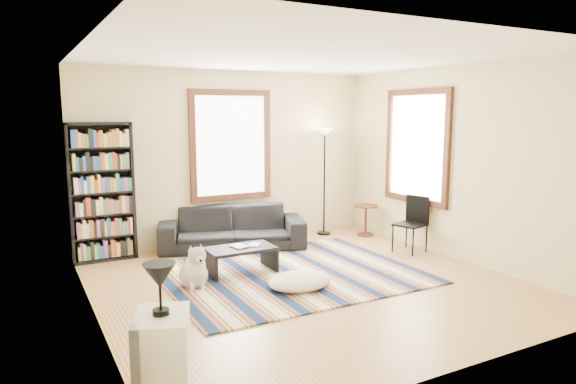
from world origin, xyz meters
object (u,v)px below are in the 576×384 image
bookshelf (101,192)px  folding_chair (410,225)px  dog (193,266)px  sofa (232,228)px  white_cabinet (163,360)px  floor_lamp (324,182)px  coffee_table (241,260)px  floor_cushion (300,281)px  side_table (366,220)px

bookshelf → folding_chair: bookshelf is taller
dog → sofa: bearing=55.4°
white_cabinet → dog: (0.99, 2.37, -0.07)m
bookshelf → dog: bookshelf is taller
floor_lamp → folding_chair: floor_lamp is taller
coffee_table → folding_chair: 2.75m
sofa → coffee_table: 1.35m
sofa → folding_chair: size_ratio=2.63×
bookshelf → coffee_table: bearing=-46.0°
floor_cushion → folding_chair: size_ratio=0.95×
coffee_table → floor_cushion: bearing=-66.4°
floor_lamp → white_cabinet: floor_lamp is taller
floor_lamp → folding_chair: size_ratio=2.16×
sofa → dog: 1.90m
coffee_table → dog: bearing=-161.6°
floor_cushion → white_cabinet: (-2.12, -1.71, 0.25)m
dog → side_table: bearing=21.0°
folding_chair → sofa: bearing=131.0°
floor_cushion → folding_chair: folding_chair is taller
bookshelf → floor_lamp: (3.68, -0.17, -0.07)m
side_table → folding_chair: 1.20m
folding_chair → bookshelf: bearing=141.2°
floor_cushion → floor_lamp: 3.02m
coffee_table → floor_cushion: 0.99m
side_table → floor_cushion: bearing=-142.0°
coffee_table → floor_lamp: floor_lamp is taller
coffee_table → side_table: (2.77, 0.95, 0.09)m
coffee_table → side_table: size_ratio=1.67×
floor_cushion → white_cabinet: 2.74m
coffee_table → floor_cushion: coffee_table is taller
folding_chair → dog: 3.46m
floor_cushion → white_cabinet: bearing=-141.1°
white_cabinet → dog: 2.57m
side_table → sofa: bearing=172.1°
coffee_table → floor_lamp: 2.69m
dog → floor_lamp: bearing=31.2°
sofa → coffee_table: bearing=-88.1°
floor_lamp → side_table: (0.59, -0.43, -0.66)m
sofa → folding_chair: bearing=-13.8°
sofa → white_cabinet: size_ratio=3.23×
side_table → white_cabinet: 5.74m
folding_chair → dog: (-3.46, -0.01, -0.15)m
coffee_table → white_cabinet: 3.14m
bookshelf → dog: bearing=-66.9°
bookshelf → dog: size_ratio=3.62×
sofa → bookshelf: bookshelf is taller
floor_cushion → white_cabinet: size_ratio=1.16×
side_table → bookshelf: bearing=172.0°
sofa → side_table: size_ratio=4.18×
floor_lamp → white_cabinet: (-3.91, -4.00, -0.58)m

